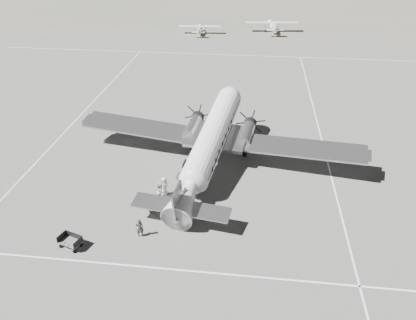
{
  "coord_description": "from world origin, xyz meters",
  "views": [
    {
      "loc": [
        3.98,
        -34.54,
        21.67
      ],
      "look_at": [
        0.07,
        -2.07,
        2.2
      ],
      "focal_mm": 35.0,
      "sensor_mm": 36.0,
      "label": 1
    }
  ],
  "objects_px": {
    "baggage_cart_far": "(70,242)",
    "light_plane_left": "(199,30)",
    "dc3_airliner": "(210,144)",
    "ground_crew": "(140,228)",
    "light_plane_right": "(272,27)",
    "ramp_agent": "(161,191)",
    "passenger": "(164,186)",
    "baggage_cart_near": "(156,204)"
  },
  "relations": [
    {
      "from": "light_plane_left",
      "to": "ramp_agent",
      "type": "relative_size",
      "value": 4.88
    },
    {
      "from": "dc3_airliner",
      "to": "light_plane_right",
      "type": "xyz_separation_m",
      "value": [
        6.99,
        58.69,
        -1.66
      ]
    },
    {
      "from": "dc3_airliner",
      "to": "baggage_cart_near",
      "type": "height_order",
      "value": "dc3_airliner"
    },
    {
      "from": "light_plane_left",
      "to": "ramp_agent",
      "type": "bearing_deg",
      "value": -89.61
    },
    {
      "from": "ramp_agent",
      "to": "passenger",
      "type": "relative_size",
      "value": 0.99
    },
    {
      "from": "ramp_agent",
      "to": "passenger",
      "type": "distance_m",
      "value": 0.8
    },
    {
      "from": "light_plane_right",
      "to": "baggage_cart_near",
      "type": "bearing_deg",
      "value": -106.38
    },
    {
      "from": "dc3_airliner",
      "to": "ground_crew",
      "type": "distance_m",
      "value": 11.73
    },
    {
      "from": "light_plane_right",
      "to": "ramp_agent",
      "type": "bearing_deg",
      "value": -106.39
    },
    {
      "from": "light_plane_right",
      "to": "ground_crew",
      "type": "height_order",
      "value": "light_plane_right"
    },
    {
      "from": "light_plane_left",
      "to": "ramp_agent",
      "type": "distance_m",
      "value": 61.09
    },
    {
      "from": "light_plane_right",
      "to": "dc3_airliner",
      "type": "bearing_deg",
      "value": -103.74
    },
    {
      "from": "dc3_airliner",
      "to": "passenger",
      "type": "xyz_separation_m",
      "value": [
        -3.61,
        -5.0,
        -1.91
      ]
    },
    {
      "from": "light_plane_right",
      "to": "passenger",
      "type": "xyz_separation_m",
      "value": [
        -10.6,
        -63.69,
        -0.25
      ]
    },
    {
      "from": "passenger",
      "to": "dc3_airliner",
      "type": "bearing_deg",
      "value": -24.97
    },
    {
      "from": "ramp_agent",
      "to": "passenger",
      "type": "bearing_deg",
      "value": -11.47
    },
    {
      "from": "light_plane_right",
      "to": "ramp_agent",
      "type": "height_order",
      "value": "light_plane_right"
    },
    {
      "from": "dc3_airliner",
      "to": "light_plane_right",
      "type": "distance_m",
      "value": 59.13
    },
    {
      "from": "dc3_airliner",
      "to": "baggage_cart_far",
      "type": "xyz_separation_m",
      "value": [
        -9.34,
        -12.53,
        -2.37
      ]
    },
    {
      "from": "light_plane_right",
      "to": "ramp_agent",
      "type": "xyz_separation_m",
      "value": [
        -10.72,
        -64.48,
        -0.26
      ]
    },
    {
      "from": "ramp_agent",
      "to": "baggage_cart_far",
      "type": "bearing_deg",
      "value": 137.85
    },
    {
      "from": "passenger",
      "to": "ground_crew",
      "type": "bearing_deg",
      "value": -176.76
    },
    {
      "from": "light_plane_right",
      "to": "passenger",
      "type": "distance_m",
      "value": 64.57
    },
    {
      "from": "light_plane_left",
      "to": "light_plane_right",
      "type": "xyz_separation_m",
      "value": [
        15.75,
        3.59,
        0.24
      ]
    },
    {
      "from": "ground_crew",
      "to": "passenger",
      "type": "bearing_deg",
      "value": -113.81
    },
    {
      "from": "ramp_agent",
      "to": "dc3_airliner",
      "type": "bearing_deg",
      "value": -35.26
    },
    {
      "from": "light_plane_right",
      "to": "baggage_cart_far",
      "type": "distance_m",
      "value": 73.07
    },
    {
      "from": "dc3_airliner",
      "to": "passenger",
      "type": "relative_size",
      "value": 15.8
    },
    {
      "from": "ramp_agent",
      "to": "baggage_cart_near",
      "type": "bearing_deg",
      "value": 168.53
    },
    {
      "from": "baggage_cart_near",
      "to": "baggage_cart_far",
      "type": "relative_size",
      "value": 0.91
    },
    {
      "from": "ground_crew",
      "to": "baggage_cart_far",
      "type": "bearing_deg",
      "value": 4.08
    },
    {
      "from": "light_plane_right",
      "to": "ground_crew",
      "type": "bearing_deg",
      "value": -106.24
    },
    {
      "from": "light_plane_left",
      "to": "dc3_airliner",
      "type": "bearing_deg",
      "value": -85.29
    },
    {
      "from": "light_plane_left",
      "to": "baggage_cart_far",
      "type": "bearing_deg",
      "value": -94.81
    },
    {
      "from": "light_plane_right",
      "to": "passenger",
      "type": "bearing_deg",
      "value": -106.39
    },
    {
      "from": "dc3_airliner",
      "to": "light_plane_right",
      "type": "bearing_deg",
      "value": 92.24
    },
    {
      "from": "light_plane_left",
      "to": "baggage_cart_far",
      "type": "distance_m",
      "value": 67.64
    },
    {
      "from": "dc3_airliner",
      "to": "ground_crew",
      "type": "relative_size",
      "value": 18.06
    },
    {
      "from": "light_plane_left",
      "to": "passenger",
      "type": "xyz_separation_m",
      "value": [
        5.15,
        -60.1,
        -0.0
      ]
    },
    {
      "from": "baggage_cart_far",
      "to": "light_plane_left",
      "type": "bearing_deg",
      "value": 107.74
    },
    {
      "from": "dc3_airliner",
      "to": "light_plane_left",
      "type": "distance_m",
      "value": 55.83
    },
    {
      "from": "dc3_airliner",
      "to": "baggage_cart_near",
      "type": "relative_size",
      "value": 18.85
    }
  ]
}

